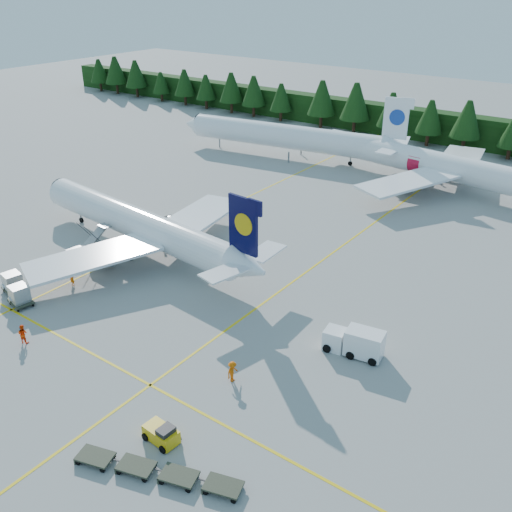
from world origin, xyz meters
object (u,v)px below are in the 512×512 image
Objects in this scene: airliner_navy at (133,222)px; service_truck at (354,341)px; baggage_tug at (162,434)px; airliner_red at (415,160)px; airstairs at (83,253)px.

airliner_navy is 32.57m from service_truck.
baggage_tug is (26.05, -21.68, -2.69)m from airliner_navy.
airliner_red is 7.35× the size of service_truck.
service_truck is at bearing 74.60° from baggage_tug.
airliner_navy is 6.99m from airstairs.
airliner_navy is 34.00m from baggage_tug.
service_truck is 19.00m from baggage_tug.
airliner_navy reaches higher than baggage_tug.
baggage_tug is at bearing -34.49° from airliner_navy.
airstairs is at bearing 174.55° from service_truck.
airstairs is 1.98× the size of baggage_tug.
airstairs is 32.69m from baggage_tug.
airstairs is 0.98× the size of service_truck.
airliner_red reaches higher than airliner_navy.
baggage_tug is (7.77, -65.87, -2.89)m from airliner_red.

